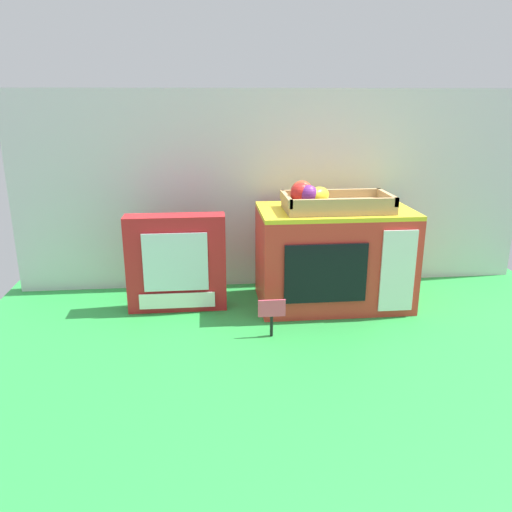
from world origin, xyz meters
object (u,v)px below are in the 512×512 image
(food_groups_crate, at_px, (326,201))
(cookie_set_box, at_px, (176,263))
(toy_microwave, at_px, (334,257))
(price_sign, at_px, (272,312))

(food_groups_crate, relative_size, cookie_set_box, 1.05)
(toy_microwave, xyz_separation_m, cookie_set_box, (-0.45, -0.00, -0.00))
(toy_microwave, distance_m, price_sign, 0.30)
(food_groups_crate, bearing_deg, cookie_set_box, 176.90)
(toy_microwave, relative_size, price_sign, 4.33)
(toy_microwave, xyz_separation_m, food_groups_crate, (-0.03, -0.03, 0.17))
(food_groups_crate, distance_m, price_sign, 0.35)
(toy_microwave, height_order, cookie_set_box, toy_microwave)
(toy_microwave, relative_size, food_groups_crate, 1.47)
(food_groups_crate, xyz_separation_m, price_sign, (-0.17, -0.18, -0.25))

